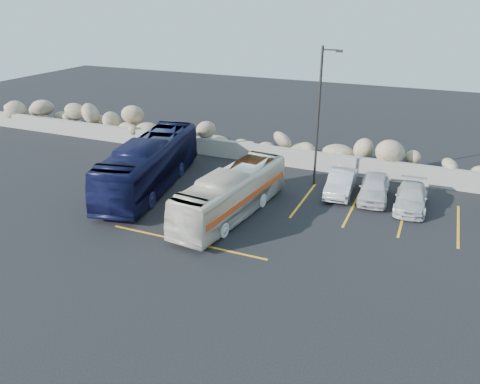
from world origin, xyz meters
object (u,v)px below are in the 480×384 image
at_px(car_c, 411,198).
at_px(car_a, 374,188).
at_px(vintage_bus, 232,193).
at_px(tour_coach, 150,164).
at_px(car_b, 341,183).
at_px(lamppost, 319,114).

bearing_deg(car_c, car_a, 167.22).
bearing_deg(vintage_bus, tour_coach, 171.33).
distance_m(car_a, car_b, 1.87).
distance_m(vintage_bus, tour_coach, 6.13).
distance_m(vintage_bus, car_c, 9.57).
bearing_deg(car_b, car_a, -6.46).
xyz_separation_m(vintage_bus, car_b, (4.51, 5.08, -0.55)).
relative_size(lamppost, vintage_bus, 0.93).
bearing_deg(car_a, lamppost, 162.43).
distance_m(lamppost, tour_coach, 10.14).
xyz_separation_m(lamppost, car_b, (1.69, -0.76, -3.64)).
bearing_deg(tour_coach, vintage_bus, -26.01).
bearing_deg(tour_coach, car_b, 7.42).
bearing_deg(car_c, tour_coach, -169.59).
xyz_separation_m(vintage_bus, tour_coach, (-5.92, 1.56, 0.26)).
height_order(car_a, car_c, car_a).
relative_size(vintage_bus, car_c, 2.19).
xyz_separation_m(lamppost, car_a, (3.56, -0.85, -3.63)).
height_order(tour_coach, car_c, tour_coach).
bearing_deg(car_b, lamppost, 152.16).
xyz_separation_m(tour_coach, car_a, (12.30, 3.43, -0.80)).
height_order(vintage_bus, car_a, vintage_bus).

